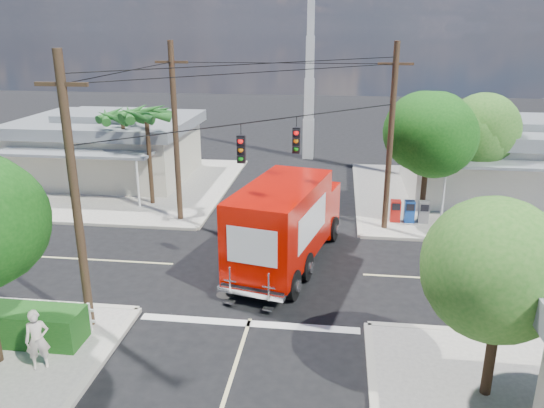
# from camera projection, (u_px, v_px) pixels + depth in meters

# --- Properties ---
(ground) EXTENTS (120.00, 120.00, 0.00)m
(ground) POSITION_uv_depth(u_px,v_px,m) (266.00, 269.00, 22.03)
(ground) COLOR black
(ground) RESTS_ON ground
(sidewalk_ne) EXTENTS (14.12, 14.12, 0.14)m
(sidewalk_ne) POSITION_uv_depth(u_px,v_px,m) (476.00, 198.00, 30.94)
(sidewalk_ne) COLOR gray
(sidewalk_ne) RESTS_ON ground
(sidewalk_nw) EXTENTS (14.12, 14.12, 0.14)m
(sidewalk_nw) POSITION_uv_depth(u_px,v_px,m) (120.00, 185.00, 33.55)
(sidewalk_nw) COLOR gray
(sidewalk_nw) RESTS_ON ground
(road_markings) EXTENTS (32.00, 32.00, 0.01)m
(road_markings) POSITION_uv_depth(u_px,v_px,m) (261.00, 285.00, 20.64)
(road_markings) COLOR beige
(road_markings) RESTS_ON ground
(building_ne) EXTENTS (11.80, 10.20, 4.50)m
(building_ne) POSITION_uv_depth(u_px,v_px,m) (505.00, 157.00, 31.06)
(building_ne) COLOR silver
(building_ne) RESTS_ON sidewalk_ne
(building_nw) EXTENTS (10.80, 10.20, 4.30)m
(building_nw) POSITION_uv_depth(u_px,v_px,m) (110.00, 146.00, 34.49)
(building_nw) COLOR beige
(building_nw) RESTS_ON sidewalk_nw
(radio_tower) EXTENTS (0.80, 0.80, 17.00)m
(radio_tower) POSITION_uv_depth(u_px,v_px,m) (310.00, 83.00, 39.01)
(radio_tower) COLOR silver
(radio_tower) RESTS_ON ground
(tree_ne_front) EXTENTS (4.21, 4.14, 6.66)m
(tree_ne_front) POSITION_uv_depth(u_px,v_px,m) (430.00, 130.00, 26.02)
(tree_ne_front) COLOR #422D1C
(tree_ne_front) RESTS_ON sidewalk_ne
(tree_ne_back) EXTENTS (3.77, 3.66, 5.82)m
(tree_ne_back) POSITION_uv_depth(u_px,v_px,m) (473.00, 134.00, 27.96)
(tree_ne_back) COLOR #422D1C
(tree_ne_back) RESTS_ON sidewalk_ne
(tree_se) EXTENTS (3.67, 3.54, 5.62)m
(tree_se) POSITION_uv_depth(u_px,v_px,m) (506.00, 262.00, 13.10)
(tree_se) COLOR #422D1C
(tree_se) RESTS_ON sidewalk_se
(palm_nw_front) EXTENTS (3.01, 3.08, 5.59)m
(palm_nw_front) POSITION_uv_depth(u_px,v_px,m) (146.00, 116.00, 28.39)
(palm_nw_front) COLOR #422D1C
(palm_nw_front) RESTS_ON sidewalk_nw
(palm_nw_back) EXTENTS (3.01, 3.08, 5.19)m
(palm_nw_back) POSITION_uv_depth(u_px,v_px,m) (122.00, 118.00, 30.16)
(palm_nw_back) COLOR #422D1C
(palm_nw_back) RESTS_ON sidewalk_nw
(utility_poles) EXTENTS (12.00, 10.68, 9.00)m
(utility_poles) POSITION_uv_depth(u_px,v_px,m) (233.00, 150.00, 22.25)
(utility_poles) COLOR #473321
(utility_poles) RESTS_ON ground
(picket_fence) EXTENTS (5.94, 0.06, 1.00)m
(picket_fence) POSITION_uv_depth(u_px,v_px,m) (9.00, 310.00, 17.48)
(picket_fence) COLOR silver
(picket_fence) RESTS_ON sidewalk_sw
(vending_boxes) EXTENTS (1.90, 0.50, 1.10)m
(vending_boxes) POSITION_uv_depth(u_px,v_px,m) (409.00, 211.00, 26.87)
(vending_boxes) COLOR #B71712
(vending_boxes) RESTS_ON sidewalk_ne
(delivery_truck) EXTENTS (4.32, 8.82, 3.67)m
(delivery_truck) POSITION_uv_depth(u_px,v_px,m) (287.00, 222.00, 21.98)
(delivery_truck) COLOR black
(delivery_truck) RESTS_ON ground
(parked_car) EXTENTS (5.49, 3.52, 1.41)m
(parked_car) POSITION_uv_depth(u_px,v_px,m) (542.00, 245.00, 22.67)
(parked_car) COLOR silver
(parked_car) RESTS_ON ground
(pedestrian) EXTENTS (0.79, 0.69, 1.82)m
(pedestrian) POSITION_uv_depth(u_px,v_px,m) (37.00, 340.00, 15.18)
(pedestrian) COLOR beige
(pedestrian) RESTS_ON sidewalk_sw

